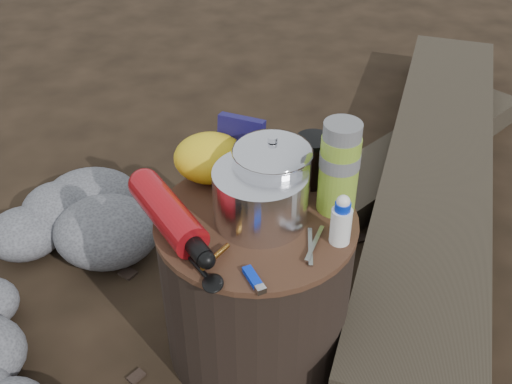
{
  "coord_description": "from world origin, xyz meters",
  "views": [
    {
      "loc": [
        -0.01,
        -1.02,
        1.24
      ],
      "look_at": [
        0.0,
        0.0,
        0.48
      ],
      "focal_mm": 42.47,
      "sensor_mm": 36.0,
      "label": 1
    }
  ],
  "objects_px": {
    "travel_mug": "(313,161)",
    "fuel_bottle": "(168,213)",
    "thermos": "(339,168)",
    "camping_pot": "(272,174)",
    "log_main": "(436,173)",
    "stump": "(256,285)"
  },
  "relations": [
    {
      "from": "thermos",
      "to": "fuel_bottle",
      "type": "bearing_deg",
      "value": -170.26
    },
    {
      "from": "stump",
      "to": "log_main",
      "type": "xyz_separation_m",
      "value": [
        0.61,
        0.64,
        -0.12
      ]
    },
    {
      "from": "stump",
      "to": "travel_mug",
      "type": "bearing_deg",
      "value": 45.6
    },
    {
      "from": "fuel_bottle",
      "to": "camping_pot",
      "type": "bearing_deg",
      "value": -13.53
    },
    {
      "from": "log_main",
      "to": "camping_pot",
      "type": "height_order",
      "value": "camping_pot"
    },
    {
      "from": "stump",
      "to": "thermos",
      "type": "distance_m",
      "value": 0.36
    },
    {
      "from": "thermos",
      "to": "travel_mug",
      "type": "bearing_deg",
      "value": 114.86
    },
    {
      "from": "fuel_bottle",
      "to": "thermos",
      "type": "height_order",
      "value": "thermos"
    },
    {
      "from": "stump",
      "to": "fuel_bottle",
      "type": "bearing_deg",
      "value": -172.23
    },
    {
      "from": "stump",
      "to": "travel_mug",
      "type": "height_order",
      "value": "travel_mug"
    },
    {
      "from": "log_main",
      "to": "travel_mug",
      "type": "height_order",
      "value": "travel_mug"
    },
    {
      "from": "log_main",
      "to": "fuel_bottle",
      "type": "xyz_separation_m",
      "value": [
        -0.8,
        -0.66,
        0.36
      ]
    },
    {
      "from": "log_main",
      "to": "fuel_bottle",
      "type": "height_order",
      "value": "fuel_bottle"
    },
    {
      "from": "travel_mug",
      "to": "fuel_bottle",
      "type": "bearing_deg",
      "value": -153.31
    },
    {
      "from": "thermos",
      "to": "travel_mug",
      "type": "relative_size",
      "value": 1.79
    },
    {
      "from": "stump",
      "to": "log_main",
      "type": "distance_m",
      "value": 0.89
    },
    {
      "from": "stump",
      "to": "camping_pot",
      "type": "bearing_deg",
      "value": 53.26
    },
    {
      "from": "log_main",
      "to": "camping_pot",
      "type": "bearing_deg",
      "value": -116.23
    },
    {
      "from": "stump",
      "to": "camping_pot",
      "type": "height_order",
      "value": "camping_pot"
    },
    {
      "from": "camping_pot",
      "to": "fuel_bottle",
      "type": "height_order",
      "value": "camping_pot"
    },
    {
      "from": "log_main",
      "to": "travel_mug",
      "type": "xyz_separation_m",
      "value": [
        -0.48,
        -0.5,
        0.39
      ]
    },
    {
      "from": "log_main",
      "to": "camping_pot",
      "type": "distance_m",
      "value": 0.92
    }
  ]
}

